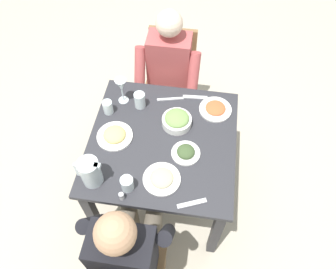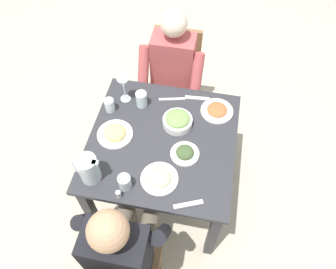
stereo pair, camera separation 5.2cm
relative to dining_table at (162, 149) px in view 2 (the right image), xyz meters
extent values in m
plane|color=#B7AD99|center=(0.00, 0.00, -0.60)|extent=(8.00, 8.00, 0.00)
cube|color=#2D2D33|center=(0.00, 0.00, 0.10)|extent=(0.93, 0.93, 0.03)
cube|color=#232328|center=(-0.41, -0.41, -0.26)|extent=(0.06, 0.06, 0.69)
cube|color=#232328|center=(0.41, -0.41, -0.26)|extent=(0.06, 0.06, 0.69)
cube|color=#232328|center=(-0.41, 0.41, -0.26)|extent=(0.06, 0.06, 0.69)
cube|color=#232328|center=(0.41, 0.41, -0.26)|extent=(0.06, 0.06, 0.69)
cube|color=olive|center=(-0.10, -0.93, -0.40)|extent=(0.04, 0.04, 0.41)
cube|color=olive|center=(0.24, -0.93, -0.40)|extent=(0.04, 0.04, 0.41)
cube|color=olive|center=(-0.10, -0.59, -0.40)|extent=(0.04, 0.04, 0.41)
cube|color=olive|center=(0.24, -0.59, -0.40)|extent=(0.04, 0.04, 0.41)
cube|color=olive|center=(0.07, -0.76, -0.18)|extent=(0.40, 0.40, 0.03)
cube|color=olive|center=(0.07, -0.94, 0.04)|extent=(0.38, 0.04, 0.42)
cube|color=olive|center=(0.25, 0.59, -0.40)|extent=(0.04, 0.04, 0.41)
cube|color=olive|center=(-0.09, 0.59, -0.40)|extent=(0.04, 0.04, 0.41)
cube|color=#B24C4C|center=(0.07, -0.73, 0.08)|extent=(0.32, 0.20, 0.50)
sphere|color=beige|center=(0.07, -0.73, 0.45)|extent=(0.19, 0.19, 0.19)
cylinder|color=#665B4C|center=(-0.02, -0.54, -0.20)|extent=(0.11, 0.38, 0.11)
cylinder|color=#665B4C|center=(-0.02, -0.35, -0.39)|extent=(0.10, 0.10, 0.43)
cylinder|color=#B24C4C|center=(-0.13, -0.59, 0.10)|extent=(0.08, 0.23, 0.37)
cylinder|color=#665B4C|center=(0.15, -0.54, -0.20)|extent=(0.11, 0.38, 0.11)
cylinder|color=#665B4C|center=(0.15, -0.35, -0.39)|extent=(0.10, 0.10, 0.43)
cylinder|color=#B24C4C|center=(0.27, -0.59, 0.10)|extent=(0.08, 0.23, 0.37)
cube|color=black|center=(0.08, 0.73, 0.08)|extent=(0.32, 0.20, 0.50)
sphere|color=tan|center=(0.08, 0.73, 0.45)|extent=(0.19, 0.19, 0.19)
cylinder|color=#665B4C|center=(0.17, 0.54, -0.20)|extent=(0.11, 0.38, 0.11)
cylinder|color=#665B4C|center=(0.17, 0.35, -0.39)|extent=(0.10, 0.10, 0.43)
cylinder|color=black|center=(0.28, 0.59, 0.10)|extent=(0.08, 0.23, 0.37)
cylinder|color=#665B4C|center=(0.00, 0.54, -0.20)|extent=(0.11, 0.38, 0.11)
cylinder|color=#665B4C|center=(0.00, 0.35, -0.39)|extent=(0.10, 0.10, 0.43)
cylinder|color=black|center=(-0.12, 0.59, 0.10)|extent=(0.08, 0.23, 0.37)
cylinder|color=silver|center=(0.35, 0.34, 0.21)|extent=(0.12, 0.12, 0.19)
cube|color=silver|center=(0.43, 0.34, 0.22)|extent=(0.02, 0.02, 0.11)
cube|color=silver|center=(0.30, 0.34, 0.29)|extent=(0.04, 0.03, 0.02)
cylinder|color=white|center=(-0.07, -0.14, 0.14)|extent=(0.19, 0.19, 0.05)
ellipsoid|color=#759951|center=(-0.07, -0.14, 0.18)|extent=(0.16, 0.16, 0.06)
cylinder|color=white|center=(0.30, 0.02, 0.12)|extent=(0.23, 0.23, 0.01)
ellipsoid|color=#E0C670|center=(0.30, 0.02, 0.14)|extent=(0.14, 0.14, 0.06)
cylinder|color=white|center=(-0.04, 0.28, 0.12)|extent=(0.22, 0.22, 0.01)
ellipsoid|color=#B7AD89|center=(-0.04, 0.28, 0.14)|extent=(0.14, 0.14, 0.04)
cylinder|color=white|center=(-0.31, -0.30, 0.12)|extent=(0.22, 0.22, 0.01)
ellipsoid|color=#CC5B33|center=(-0.31, -0.30, 0.14)|extent=(0.14, 0.14, 0.04)
cylinder|color=white|center=(-0.16, 0.08, 0.12)|extent=(0.18, 0.18, 0.01)
ellipsoid|color=#3D512D|center=(-0.16, 0.08, 0.14)|extent=(0.11, 0.11, 0.05)
cylinder|color=silver|center=(0.14, 0.36, 0.16)|extent=(0.07, 0.07, 0.09)
cylinder|color=silver|center=(0.19, -0.26, 0.17)|extent=(0.07, 0.07, 0.11)
cylinder|color=silver|center=(0.39, -0.17, 0.16)|extent=(0.07, 0.07, 0.10)
cylinder|color=silver|center=(0.32, -0.29, 0.12)|extent=(0.07, 0.07, 0.01)
cylinder|color=silver|center=(0.32, -0.29, 0.17)|extent=(0.01, 0.01, 0.10)
cone|color=silver|center=(0.32, -0.29, 0.26)|extent=(0.08, 0.08, 0.09)
cylinder|color=white|center=(0.16, 0.43, 0.14)|extent=(0.03, 0.03, 0.04)
cylinder|color=#B2B2B7|center=(0.16, 0.43, 0.16)|extent=(0.03, 0.03, 0.01)
cube|color=silver|center=(-0.23, 0.40, 0.12)|extent=(0.17, 0.09, 0.01)
cube|color=silver|center=(0.00, -0.35, 0.12)|extent=(0.18, 0.06, 0.01)
cube|color=silver|center=(-0.17, -0.39, 0.12)|extent=(0.17, 0.04, 0.01)
camera|label=1|loc=(-0.21, 1.15, 1.84)|focal=35.20mm
camera|label=2|loc=(-0.26, 1.14, 1.84)|focal=35.20mm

